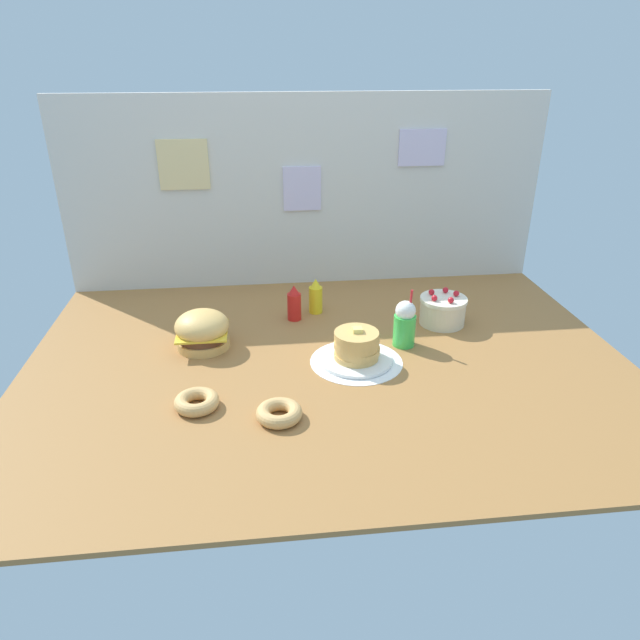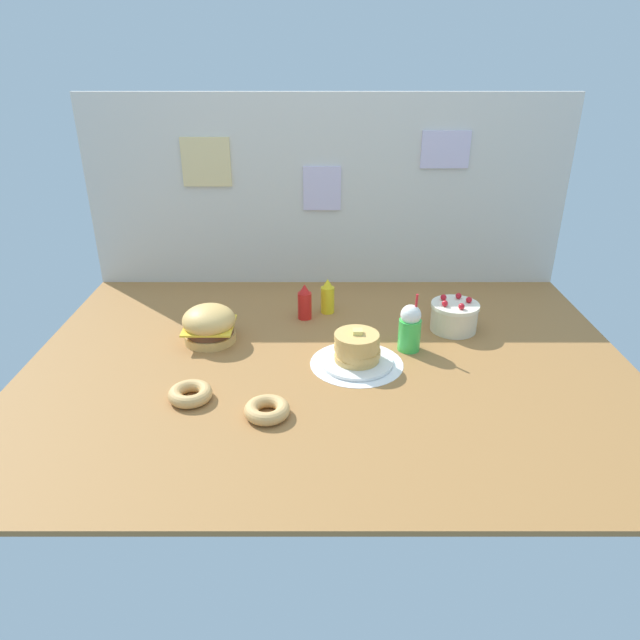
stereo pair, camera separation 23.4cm
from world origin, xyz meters
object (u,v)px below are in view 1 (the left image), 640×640
object	(u,v)px
pancake_stack	(357,348)
burger	(202,330)
ketchup_bottle	(294,304)
donut_pink_glaze	(197,401)
cream_soda_cup	(405,324)
mustard_bottle	(315,297)
donut_chocolate	(279,413)
layer_cake	(443,310)

from	to	relation	value
pancake_stack	burger	bearing A→B (deg)	162.08
ketchup_bottle	donut_pink_glaze	size ratio (longest dim) A/B	1.08
burger	cream_soda_cup	bearing A→B (deg)	-5.34
ketchup_bottle	mustard_bottle	xyz separation A→B (m)	(0.11, 0.07, 0.00)
donut_chocolate	layer_cake	bearing A→B (deg)	40.63
ketchup_bottle	pancake_stack	bearing A→B (deg)	-63.14
ketchup_bottle	mustard_bottle	world-z (taller)	same
ketchup_bottle	donut_pink_glaze	world-z (taller)	ketchup_bottle
layer_cake	cream_soda_cup	distance (m)	0.30
mustard_bottle	pancake_stack	bearing A→B (deg)	-77.31
burger	ketchup_bottle	xyz separation A→B (m)	(0.41, 0.24, 0.00)
cream_soda_cup	donut_pink_glaze	bearing A→B (deg)	-155.55
mustard_bottle	donut_chocolate	world-z (taller)	mustard_bottle
burger	ketchup_bottle	size ratio (longest dim) A/B	1.33
cream_soda_cup	donut_pink_glaze	world-z (taller)	cream_soda_cup
burger	ketchup_bottle	distance (m)	0.48
pancake_stack	donut_pink_glaze	xyz separation A→B (m)	(-0.63, -0.27, -0.04)
pancake_stack	ketchup_bottle	size ratio (longest dim) A/B	1.70
pancake_stack	donut_chocolate	size ratio (longest dim) A/B	1.83
ketchup_bottle	cream_soda_cup	xyz separation A→B (m)	(0.45, -0.32, 0.02)
cream_soda_cup	donut_chocolate	distance (m)	0.76
ketchup_bottle	donut_chocolate	xyz separation A→B (m)	(-0.11, -0.81, -0.05)
mustard_bottle	donut_chocolate	size ratio (longest dim) A/B	1.08
layer_cake	mustard_bottle	bearing A→B (deg)	161.36
cream_soda_cup	pancake_stack	bearing A→B (deg)	-151.55
cream_soda_cup	donut_chocolate	size ratio (longest dim) A/B	1.61
ketchup_bottle	mustard_bottle	size ratio (longest dim) A/B	1.00
burger	pancake_stack	distance (m)	0.67
burger	cream_soda_cup	size ratio (longest dim) A/B	0.88
burger	cream_soda_cup	xyz separation A→B (m)	(0.87, -0.08, 0.02)
ketchup_bottle	donut_pink_glaze	xyz separation A→B (m)	(-0.41, -0.71, -0.05)
donut_pink_glaze	donut_chocolate	world-z (taller)	same
cream_soda_cup	layer_cake	bearing A→B (deg)	39.55
cream_soda_cup	donut_chocolate	xyz separation A→B (m)	(-0.57, -0.50, -0.08)
layer_cake	cream_soda_cup	bearing A→B (deg)	-140.45
burger	donut_pink_glaze	distance (m)	0.48
pancake_stack	donut_chocolate	xyz separation A→B (m)	(-0.34, -0.37, -0.04)
ketchup_bottle	cream_soda_cup	distance (m)	0.56
mustard_bottle	burger	bearing A→B (deg)	-149.66
pancake_stack	layer_cake	world-z (taller)	layer_cake
burger	pancake_stack	world-z (taller)	burger
mustard_bottle	donut_chocolate	xyz separation A→B (m)	(-0.22, -0.88, -0.05)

